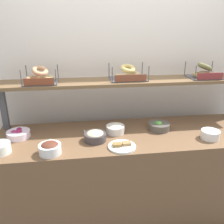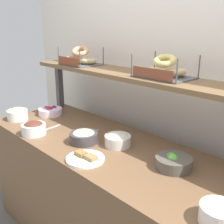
# 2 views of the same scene
# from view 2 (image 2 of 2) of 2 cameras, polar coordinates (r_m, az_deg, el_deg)

# --- Properties ---
(back_wall) EXTENTS (3.58, 0.06, 2.40)m
(back_wall) POSITION_cam_2_polar(r_m,az_deg,el_deg) (1.98, 14.66, 5.61)
(back_wall) COLOR silver
(back_wall) RESTS_ON ground_plane
(deli_counter) EXTENTS (2.38, 0.70, 0.85)m
(deli_counter) POSITION_cam_2_polar(r_m,az_deg,el_deg) (1.90, 3.22, -20.28)
(deli_counter) COLOR brown
(deli_counter) RESTS_ON ground_plane
(shelf_riser_left) EXTENTS (0.05, 0.05, 0.40)m
(shelf_riser_left) POSITION_cam_2_polar(r_m,az_deg,el_deg) (2.61, -10.72, 5.31)
(shelf_riser_left) COLOR #4C4C51
(shelf_riser_left) RESTS_ON deli_counter
(upper_shelf) EXTENTS (2.34, 0.32, 0.03)m
(upper_shelf) POSITION_cam_2_polar(r_m,az_deg,el_deg) (1.74, 9.85, 6.49)
(upper_shelf) COLOR brown
(upper_shelf) RESTS_ON shelf_riser_left
(bowl_potato_salad) EXTENTS (0.17, 0.17, 0.09)m
(bowl_potato_salad) POSITION_cam_2_polar(r_m,az_deg,el_deg) (1.77, 1.18, -5.62)
(bowl_potato_salad) COLOR silver
(bowl_potato_salad) RESTS_ON deli_counter
(bowl_veggie_mix) EXTENTS (0.20, 0.20, 0.08)m
(bowl_veggie_mix) POSITION_cam_2_polar(r_m,az_deg,el_deg) (1.55, 12.44, -9.91)
(bowl_veggie_mix) COLOR #504C44
(bowl_veggie_mix) RESTS_ON deli_counter
(bowl_tuna_salad) EXTENTS (0.19, 0.19, 0.09)m
(bowl_tuna_salad) POSITION_cam_2_polar(r_m,az_deg,el_deg) (1.83, -5.84, -5.00)
(bowl_tuna_salad) COLOR #3F393B
(bowl_tuna_salad) RESTS_ON deli_counter
(bowl_beet_salad) EXTENTS (0.20, 0.20, 0.08)m
(bowl_beet_salad) POSITION_cam_2_polar(r_m,az_deg,el_deg) (2.42, -12.54, 0.18)
(bowl_beet_salad) COLOR white
(bowl_beet_salad) RESTS_ON deli_counter
(bowl_cream_cheese) EXTENTS (0.16, 0.16, 0.09)m
(bowl_cream_cheese) POSITION_cam_2_polar(r_m,az_deg,el_deg) (1.22, 21.20, -18.70)
(bowl_cream_cheese) COLOR silver
(bowl_cream_cheese) RESTS_ON deli_counter
(bowl_chocolate_spread) EXTENTS (0.17, 0.17, 0.10)m
(bowl_chocolate_spread) POSITION_cam_2_polar(r_m,az_deg,el_deg) (2.03, -15.78, -3.17)
(bowl_chocolate_spread) COLOR white
(bowl_chocolate_spread) RESTS_ON deli_counter
(bowl_egg_salad) EXTENTS (0.16, 0.16, 0.10)m
(bowl_egg_salad) POSITION_cam_2_polar(r_m,az_deg,el_deg) (2.38, -18.83, -0.32)
(bowl_egg_salad) COLOR white
(bowl_egg_salad) RESTS_ON deli_counter
(serving_plate_white) EXTENTS (0.22, 0.22, 0.04)m
(serving_plate_white) POSITION_cam_2_polar(r_m,az_deg,el_deg) (1.62, -5.48, -9.42)
(serving_plate_white) COLOR white
(serving_plate_white) RESTS_ON deli_counter
(serving_spoon_near_plate) EXTENTS (0.05, 0.18, 0.01)m
(serving_spoon_near_plate) POSITION_cam_2_polar(r_m,az_deg,el_deg) (2.09, -13.16, -3.45)
(serving_spoon_near_plate) COLOR #B7B7BC
(serving_spoon_near_plate) RESTS_ON deli_counter
(serving_spoon_by_edge) EXTENTS (0.06, 0.17, 0.01)m
(serving_spoon_by_edge) POSITION_cam_2_polar(r_m,az_deg,el_deg) (1.94, -4.91, -4.77)
(serving_spoon_by_edge) COLOR #B7B7BC
(serving_spoon_by_edge) RESTS_ON deli_counter
(bagel_basket_sesame) EXTENTS (0.29, 0.24, 0.15)m
(bagel_basket_sesame) POSITION_cam_2_polar(r_m,az_deg,el_deg) (2.26, -6.51, 10.81)
(bagel_basket_sesame) COLOR #4C4C51
(bagel_basket_sesame) RESTS_ON upper_shelf
(bagel_basket_plain) EXTENTS (0.34, 0.25, 0.14)m
(bagel_basket_plain) POSITION_cam_2_polar(r_m,az_deg,el_deg) (1.73, 10.57, 8.43)
(bagel_basket_plain) COLOR #4C4C51
(bagel_basket_plain) RESTS_ON upper_shelf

